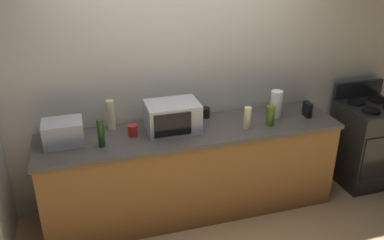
# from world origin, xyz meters

# --- Properties ---
(ground_plane) EXTENTS (8.00, 8.00, 0.00)m
(ground_plane) POSITION_xyz_m (0.00, 0.00, 0.00)
(ground_plane) COLOR tan
(back_wall) EXTENTS (6.40, 0.10, 2.70)m
(back_wall) POSITION_xyz_m (0.00, 0.81, 1.35)
(back_wall) COLOR beige
(back_wall) RESTS_ON ground_plane
(counter_run) EXTENTS (2.84, 0.64, 0.90)m
(counter_run) POSITION_xyz_m (0.00, 0.40, 0.45)
(counter_run) COLOR brown
(counter_run) RESTS_ON ground_plane
(stove_range) EXTENTS (0.60, 0.61, 1.08)m
(stove_range) POSITION_xyz_m (2.00, 0.40, 0.46)
(stove_range) COLOR black
(stove_range) RESTS_ON ground_plane
(microwave) EXTENTS (0.48, 0.35, 0.27)m
(microwave) POSITION_xyz_m (-0.17, 0.45, 1.04)
(microwave) COLOR #B7BABF
(microwave) RESTS_ON counter_run
(toaster_oven) EXTENTS (0.34, 0.26, 0.21)m
(toaster_oven) POSITION_xyz_m (-1.14, 0.46, 1.01)
(toaster_oven) COLOR #B7BABF
(toaster_oven) RESTS_ON counter_run
(paper_towel_roll) EXTENTS (0.12, 0.12, 0.27)m
(paper_towel_roll) POSITION_xyz_m (0.88, 0.45, 1.04)
(paper_towel_roll) COLOR white
(paper_towel_roll) RESTS_ON counter_run
(cordless_phone) EXTENTS (0.05, 0.11, 0.15)m
(cordless_phone) POSITION_xyz_m (1.18, 0.37, 0.98)
(cordless_phone) COLOR black
(cordless_phone) RESTS_ON counter_run
(bottle_vinegar) EXTENTS (0.08, 0.08, 0.28)m
(bottle_vinegar) POSITION_xyz_m (-0.71, 0.63, 1.04)
(bottle_vinegar) COLOR beige
(bottle_vinegar) RESTS_ON counter_run
(bottle_olive_oil) EXTENTS (0.08, 0.08, 0.20)m
(bottle_olive_oil) POSITION_xyz_m (0.74, 0.29, 1.00)
(bottle_olive_oil) COLOR #4C6B19
(bottle_olive_oil) RESTS_ON counter_run
(bottle_wine) EXTENTS (0.06, 0.06, 0.25)m
(bottle_wine) POSITION_xyz_m (-0.83, 0.31, 1.03)
(bottle_wine) COLOR #1E3F19
(bottle_wine) RESTS_ON counter_run
(bottle_hand_soap) EXTENTS (0.07, 0.07, 0.21)m
(bottle_hand_soap) POSITION_xyz_m (0.50, 0.29, 1.00)
(bottle_hand_soap) COLOR beige
(bottle_hand_soap) RESTS_ON counter_run
(mug_red) EXTENTS (0.09, 0.09, 0.10)m
(mug_red) POSITION_xyz_m (-0.54, 0.44, 0.95)
(mug_red) COLOR red
(mug_red) RESTS_ON counter_run
(mug_black) EXTENTS (0.09, 0.09, 0.10)m
(mug_black) POSITION_xyz_m (0.21, 0.64, 0.95)
(mug_black) COLOR black
(mug_black) RESTS_ON counter_run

